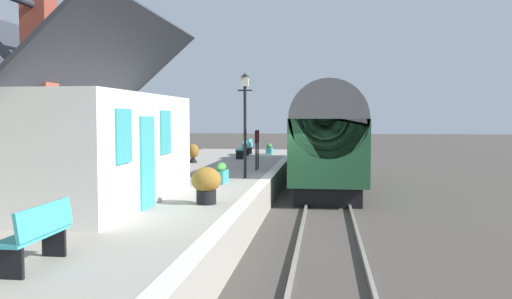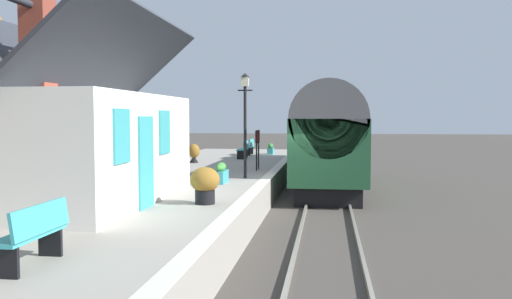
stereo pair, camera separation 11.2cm
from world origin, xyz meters
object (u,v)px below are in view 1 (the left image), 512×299
train (328,137)px  planter_by_door (206,183)px  station_sign_board (257,140)px  planter_edge_near (269,149)px  lamp_post_platform (245,105)px  bench_mid_platform (37,233)px  planter_under_sign (179,161)px  station_building (75,142)px  planter_bench_right (148,159)px  planter_corner_building (221,173)px  planter_edge_far (193,153)px  bench_platform_end (248,146)px  bench_by_lamp (242,149)px

train → planter_by_door: bearing=164.3°
train → station_sign_board: bearing=127.9°
planter_edge_near → lamp_post_platform: size_ratio=0.22×
bench_mid_platform → planter_under_sign: size_ratio=1.38×
planter_edge_near → planter_under_sign: 11.47m
train → station_building: station_building is taller
planter_edge_near → planter_bench_right: (-8.91, 3.98, 0.08)m
planter_by_door → lamp_post_platform: (5.46, -0.11, 2.00)m
planter_corner_building → station_sign_board: 4.34m
bench_mid_platform → planter_edge_far: (16.67, 2.03, -0.03)m
bench_platform_end → planter_under_sign: 10.62m
train → bench_mid_platform: bearing=165.7°
station_building → bench_by_lamp: station_building is taller
planter_bench_right → planter_edge_far: bearing=-20.8°
planter_by_door → station_building: bearing=92.4°
bench_platform_end → station_sign_board: size_ratio=0.89×
planter_bench_right → planter_corner_building: (-4.18, -3.82, -0.07)m
planter_edge_near → planter_by_door: 17.13m
planter_corner_building → planter_by_door: planter_by_door is taller
planter_edge_far → bench_by_lamp: bearing=-33.6°
station_building → bench_mid_platform: station_building is taller
planter_bench_right → lamp_post_platform: 5.59m
bench_by_lamp → planter_corner_building: (-9.89, -0.86, -0.16)m
lamp_post_platform → station_sign_board: (2.79, -0.05, -1.31)m
bench_by_lamp → planter_edge_near: bench_by_lamp is taller
train → station_building: size_ratio=1.57×
train → bench_mid_platform: size_ratio=7.83×
bench_mid_platform → planter_corner_building: size_ratio=1.49×
train → planter_bench_right: size_ratio=14.70×
station_building → planter_under_sign: size_ratio=6.86×
planter_edge_near → lamp_post_platform: (-11.67, -0.39, 2.21)m
train → station_sign_board: train is taller
bench_by_lamp → train: bearing=-129.8°
station_building → planter_edge_near: 17.55m
bench_mid_platform → station_building: bearing=21.2°
bench_platform_end → planter_edge_near: bearing=-56.9°
station_building → planter_corner_building: station_building is taller
bench_by_lamp → planter_by_door: planter_by_door is taller
planter_by_door → train: bearing=-15.7°
bench_by_lamp → planter_edge_far: (-2.79, 1.85, -0.03)m
bench_platform_end → planter_corner_building: 12.42m
train → station_sign_board: size_ratio=7.00×
bench_by_lamp → bench_platform_end: (2.50, 0.06, 0.00)m
planter_edge_far → station_sign_board: 4.47m
train → planter_edge_near: (6.73, 3.21, -0.96)m
station_sign_board → train: bearing=-52.1°
station_sign_board → bench_platform_end: bearing=10.6°
bench_mid_platform → planter_edge_far: bearing=6.9°
planter_bench_right → planter_under_sign: size_ratio=0.73×
planter_edge_far → planter_under_sign: size_ratio=0.85×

